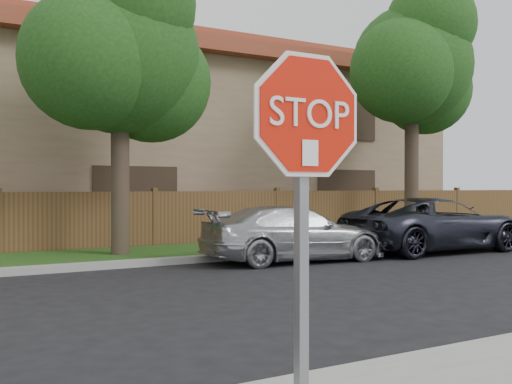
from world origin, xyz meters
TOP-DOWN VIEW (x-y plane):
  - far_curb at (0.00, 8.15)m, footprint 70.00×0.30m
  - grass_strip at (0.00, 9.80)m, footprint 70.00×3.00m
  - tree_mid at (2.52, 9.57)m, footprint 4.80×3.90m
  - tree_right at (12.02, 9.57)m, footprint 4.80×3.90m
  - stop_sign at (0.15, -1.48)m, footprint 1.01×0.13m
  - sedan_right at (5.84, 7.20)m, footprint 4.55×2.15m
  - sedan_far_right at (10.30, 7.12)m, footprint 5.21×2.46m

SIDE VIEW (x-z plane):
  - grass_strip at x=0.00m, z-range 0.00..0.12m
  - far_curb at x=0.00m, z-range 0.00..0.15m
  - sedan_right at x=5.84m, z-range 0.00..1.28m
  - sedan_far_right at x=10.30m, z-range 0.00..1.44m
  - stop_sign at x=0.15m, z-range 0.55..3.11m
  - tree_mid at x=2.52m, z-range 1.20..8.55m
  - tree_right at x=12.02m, z-range 1.47..9.67m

